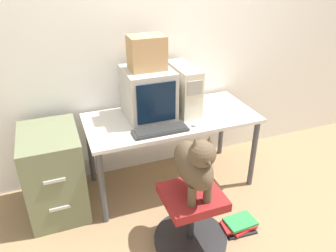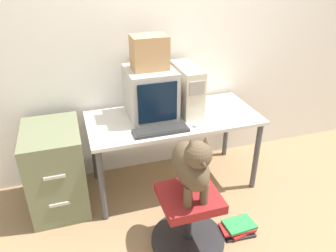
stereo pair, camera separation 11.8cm
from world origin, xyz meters
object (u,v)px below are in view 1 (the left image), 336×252
Objects in this scene: filing_cabinet at (55,173)px; pc_tower at (184,89)px; book_stack_floor at (239,225)px; office_chair at (191,219)px; dog at (195,164)px; cardboard_box at (147,53)px; crt_monitor at (148,93)px; keyboard at (160,130)px.

pc_tower is at bearing 3.81° from filing_cabinet.
filing_cabinet is at bearing -176.19° from pc_tower.
pc_tower is 1.23m from book_stack_floor.
filing_cabinet reaches higher than book_stack_floor.
dog reaches higher than office_chair.
office_chair is at bearing -108.54° from pc_tower.
crt_monitor is at bearing -90.00° from cardboard_box.
crt_monitor is 1.08m from office_chair.
filing_cabinet reaches higher than keyboard.
book_stack_floor is (0.47, -0.54, -0.68)m from keyboard.
dog is (0.05, -0.84, -0.19)m from crt_monitor.
pc_tower reaches higher than filing_cabinet.
pc_tower is 0.62× the size of filing_cabinet.
office_chair is 0.45m from book_stack_floor.
keyboard is 0.95m from filing_cabinet.
cardboard_box is at bearing 5.25° from filing_cabinet.
cardboard_box is (-0.00, 0.00, 0.35)m from crt_monitor.
office_chair is 0.51m from dog.
cardboard_box is at bearing 89.53° from keyboard.
keyboard is at bearing 131.38° from book_stack_floor.
crt_monitor is 1.31m from book_stack_floor.
crt_monitor reaches higher than keyboard.
book_stack_floor is at bearing -30.23° from filing_cabinet.
keyboard reaches higher than book_stack_floor.
cardboard_box is (-0.05, 0.82, 1.05)m from office_chair.
filing_cabinet reaches higher than office_chair.
pc_tower reaches higher than dog.
crt_monitor is 1.54× the size of cardboard_box.
crt_monitor reaches higher than filing_cabinet.
filing_cabinet is 2.59× the size of cardboard_box.
crt_monitor is at bearing 4.99° from filing_cabinet.
cardboard_box reaches higher than keyboard.
keyboard is 1.56× the size of book_stack_floor.
office_chair is at bearing -83.67° from keyboard.
dog reaches higher than book_stack_floor.
cardboard_box is (-0.33, -0.00, 0.35)m from pc_tower.
cardboard_box is (0.85, 0.08, 0.90)m from filing_cabinet.
office_chair is at bearing 90.00° from dog.
office_chair is 1.09× the size of dog.
cardboard_box is at bearing 90.00° from crt_monitor.
filing_cabinet is at bearing 140.59° from office_chair.
office_chair is at bearing -86.21° from crt_monitor.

